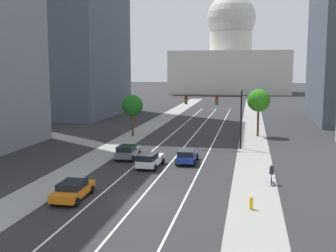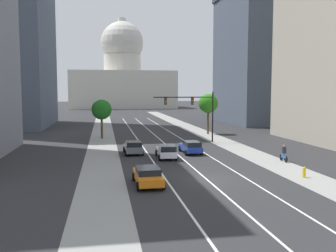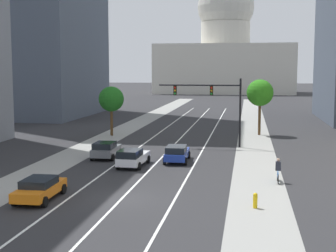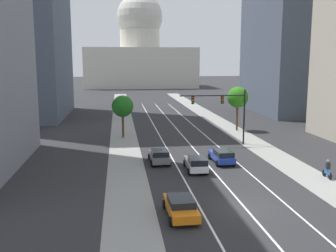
{
  "view_description": "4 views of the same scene",
  "coord_description": "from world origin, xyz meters",
  "px_view_note": "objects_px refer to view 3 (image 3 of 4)",
  "views": [
    {
      "loc": [
        7.88,
        -29.52,
        9.77
      ],
      "look_at": [
        -2.23,
        22.24,
        2.4
      ],
      "focal_mm": 45.37,
      "sensor_mm": 36.0,
      "label": 1
    },
    {
      "loc": [
        -8.1,
        -28.61,
        7.09
      ],
      "look_at": [
        1.12,
        24.95,
        2.03
      ],
      "focal_mm": 39.89,
      "sensor_mm": 36.0,
      "label": 2
    },
    {
      "loc": [
        7.58,
        -28.86,
        8.03
      ],
      "look_at": [
        -0.52,
        21.12,
        2.08
      ],
      "focal_mm": 52.86,
      "sensor_mm": 36.0,
      "label": 3
    },
    {
      "loc": [
        -9.0,
        -26.29,
        10.62
      ],
      "look_at": [
        -2.81,
        22.44,
        2.39
      ],
      "focal_mm": 41.93,
      "sensor_mm": 36.0,
      "label": 4
    }
  ],
  "objects_px": {
    "car_gray": "(106,149)",
    "fire_hydrant": "(255,200)",
    "street_tree_near_right": "(260,93)",
    "cyclist": "(278,171)",
    "car_white": "(133,157)",
    "car_blue": "(177,153)",
    "street_tree_near_left": "(111,99)",
    "traffic_signal_mast": "(214,99)",
    "capitol_building": "(225,52)",
    "car_orange": "(40,188)"
  },
  "relations": [
    {
      "from": "car_orange",
      "to": "traffic_signal_mast",
      "type": "bearing_deg",
      "value": -23.4
    },
    {
      "from": "car_orange",
      "to": "car_gray",
      "type": "bearing_deg",
      "value": -1.26
    },
    {
      "from": "car_blue",
      "to": "car_white",
      "type": "xyz_separation_m",
      "value": [
        -3.28,
        -2.68,
        0.02
      ]
    },
    {
      "from": "cyclist",
      "to": "street_tree_near_right",
      "type": "height_order",
      "value": "street_tree_near_right"
    },
    {
      "from": "traffic_signal_mast",
      "to": "car_gray",
      "type": "bearing_deg",
      "value": -138.36
    },
    {
      "from": "street_tree_near_left",
      "to": "capitol_building",
      "type": "bearing_deg",
      "value": 85.42
    },
    {
      "from": "car_gray",
      "to": "traffic_signal_mast",
      "type": "bearing_deg",
      "value": -49.4
    },
    {
      "from": "car_gray",
      "to": "car_white",
      "type": "xyz_separation_m",
      "value": [
        3.25,
        -3.39,
        0.01
      ]
    },
    {
      "from": "fire_hydrant",
      "to": "cyclist",
      "type": "distance_m",
      "value": 7.04
    },
    {
      "from": "capitol_building",
      "to": "street_tree_near_right",
      "type": "height_order",
      "value": "capitol_building"
    },
    {
      "from": "car_blue",
      "to": "fire_hydrant",
      "type": "height_order",
      "value": "car_blue"
    },
    {
      "from": "traffic_signal_mast",
      "to": "car_white",
      "type": "bearing_deg",
      "value": -117.01
    },
    {
      "from": "car_orange",
      "to": "fire_hydrant",
      "type": "relative_size",
      "value": 5.09
    },
    {
      "from": "capitol_building",
      "to": "cyclist",
      "type": "distance_m",
      "value": 128.3
    },
    {
      "from": "street_tree_near_right",
      "to": "cyclist",
      "type": "bearing_deg",
      "value": -88.24
    },
    {
      "from": "car_white",
      "to": "fire_hydrant",
      "type": "height_order",
      "value": "car_white"
    },
    {
      "from": "car_blue",
      "to": "street_tree_near_left",
      "type": "xyz_separation_m",
      "value": [
        -10.09,
        15.33,
        3.58
      ]
    },
    {
      "from": "street_tree_near_right",
      "to": "street_tree_near_left",
      "type": "height_order",
      "value": "street_tree_near_right"
    },
    {
      "from": "car_orange",
      "to": "street_tree_near_right",
      "type": "bearing_deg",
      "value": -24.54
    },
    {
      "from": "car_gray",
      "to": "fire_hydrant",
      "type": "relative_size",
      "value": 4.64
    },
    {
      "from": "car_blue",
      "to": "car_gray",
      "type": "bearing_deg",
      "value": 82.11
    },
    {
      "from": "car_gray",
      "to": "traffic_signal_mast",
      "type": "relative_size",
      "value": 0.5
    },
    {
      "from": "capitol_building",
      "to": "cyclist",
      "type": "bearing_deg",
      "value": -85.61
    },
    {
      "from": "traffic_signal_mast",
      "to": "cyclist",
      "type": "distance_m",
      "value": 16.76
    },
    {
      "from": "fire_hydrant",
      "to": "street_tree_near_left",
      "type": "height_order",
      "value": "street_tree_near_left"
    },
    {
      "from": "traffic_signal_mast",
      "to": "street_tree_near_right",
      "type": "distance_m",
      "value": 10.98
    },
    {
      "from": "car_blue",
      "to": "cyclist",
      "type": "relative_size",
      "value": 2.63
    },
    {
      "from": "capitol_building",
      "to": "fire_hydrant",
      "type": "xyz_separation_m",
      "value": [
        8.1,
        -134.15,
        -12.82
      ]
    },
    {
      "from": "car_gray",
      "to": "car_blue",
      "type": "bearing_deg",
      "value": -97.3
    },
    {
      "from": "car_orange",
      "to": "fire_hydrant",
      "type": "xyz_separation_m",
      "value": [
        13.0,
        0.25,
        -0.27
      ]
    },
    {
      "from": "capitol_building",
      "to": "car_white",
      "type": "height_order",
      "value": "capitol_building"
    },
    {
      "from": "car_orange",
      "to": "capitol_building",
      "type": "bearing_deg",
      "value": -3.33
    },
    {
      "from": "car_gray",
      "to": "car_white",
      "type": "bearing_deg",
      "value": -137.31
    },
    {
      "from": "fire_hydrant",
      "to": "street_tree_near_right",
      "type": "height_order",
      "value": "street_tree_near_right"
    },
    {
      "from": "fire_hydrant",
      "to": "street_tree_near_left",
      "type": "bearing_deg",
      "value": 120.04
    },
    {
      "from": "car_gray",
      "to": "street_tree_near_right",
      "type": "distance_m",
      "value": 23.11
    },
    {
      "from": "car_orange",
      "to": "car_white",
      "type": "bearing_deg",
      "value": -17.88
    },
    {
      "from": "car_blue",
      "to": "cyclist",
      "type": "bearing_deg",
      "value": -130.14
    },
    {
      "from": "capitol_building",
      "to": "car_gray",
      "type": "bearing_deg",
      "value": -92.33
    },
    {
      "from": "car_blue",
      "to": "traffic_signal_mast",
      "type": "xyz_separation_m",
      "value": [
        2.58,
        8.81,
        4.16
      ]
    },
    {
      "from": "capitol_building",
      "to": "street_tree_near_right",
      "type": "xyz_separation_m",
      "value": [
        8.99,
        -102.15,
        -8.23
      ]
    },
    {
      "from": "car_white",
      "to": "car_gray",
      "type": "bearing_deg",
      "value": 45.91
    },
    {
      "from": "car_gray",
      "to": "street_tree_near_left",
      "type": "height_order",
      "value": "street_tree_near_left"
    },
    {
      "from": "fire_hydrant",
      "to": "street_tree_near_right",
      "type": "relative_size",
      "value": 0.14
    },
    {
      "from": "car_white",
      "to": "street_tree_near_left",
      "type": "height_order",
      "value": "street_tree_near_left"
    },
    {
      "from": "capitol_building",
      "to": "car_orange",
      "type": "bearing_deg",
      "value": -92.08
    },
    {
      "from": "car_orange",
      "to": "fire_hydrant",
      "type": "bearing_deg",
      "value": -90.13
    },
    {
      "from": "car_blue",
      "to": "street_tree_near_right",
      "type": "relative_size",
      "value": 0.67
    },
    {
      "from": "car_blue",
      "to": "street_tree_near_right",
      "type": "height_order",
      "value": "street_tree_near_right"
    },
    {
      "from": "car_gray",
      "to": "fire_hydrant",
      "type": "distance_m",
      "value": 19.12
    }
  ]
}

